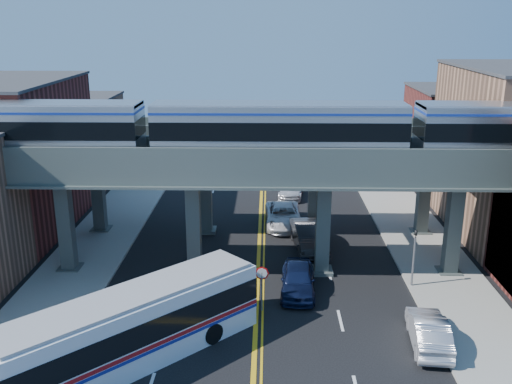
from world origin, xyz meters
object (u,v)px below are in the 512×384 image
car_lane_d (291,188)px  transit_bus (133,328)px  car_lane_a (298,279)px  car_parked_curb (429,331)px  stop_sign (262,281)px  car_lane_b (309,236)px  traffic_signal (414,252)px  transit_train (279,128)px  car_lane_c (283,216)px

car_lane_d → transit_bus: bearing=-100.5°
car_lane_a → car_parked_curb: (6.12, -5.53, -0.06)m
car_lane_a → car_lane_d: (0.32, 18.88, -0.11)m
stop_sign → car_lane_d: (2.41, 21.13, -1.03)m
car_lane_b → car_lane_d: (-0.74, 12.20, -0.21)m
stop_sign → car_lane_d: size_ratio=0.53×
traffic_signal → car_lane_a: 7.01m
car_lane_a → car_lane_b: bearing=83.9°
transit_bus → car_lane_b: size_ratio=2.00×
stop_sign → traffic_signal: bearing=18.6°
transit_train → car_lane_c: (0.58, 8.48, -8.40)m
transit_train → stop_sign: (-0.92, -5.00, -7.45)m
stop_sign → car_lane_a: (2.08, 2.25, -0.92)m
transit_bus → car_lane_a: bearing=-2.1°
traffic_signal → car_lane_c: bearing=125.2°
traffic_signal → car_lane_a: size_ratio=0.83×
transit_train → car_lane_a: 8.89m
car_lane_b → car_lane_c: bearing=103.3°
car_lane_c → car_lane_d: size_ratio=1.17×
transit_train → car_lane_d: transit_train is taller
stop_sign → transit_bus: size_ratio=0.23×
car_lane_d → car_parked_curb: car_parked_curb is taller
transit_train → car_parked_curb: bearing=-48.7°
stop_sign → car_parked_curb: 8.89m
transit_train → car_lane_d: size_ratio=9.19×
car_lane_b → car_parked_curb: (5.05, -12.20, -0.15)m
transit_bus → car_lane_d: transit_bus is taller
car_lane_a → car_parked_curb: bearing=-39.1°
transit_train → car_lane_d: (1.49, 16.13, -8.49)m
car_lane_a → car_lane_d: car_lane_a is taller
car_lane_b → car_lane_d: size_ratio=1.13×
transit_train → car_lane_a: bearing=-67.0°
car_lane_c → car_parked_curb: car_lane_c is taller
car_lane_c → car_lane_d: car_lane_c is taller
stop_sign → traffic_signal: 9.41m
stop_sign → car_lane_a: 3.20m
traffic_signal → car_lane_c: 12.91m
stop_sign → car_parked_curb: bearing=-21.8°
transit_bus → car_lane_b: 16.53m
car_lane_a → car_lane_b: size_ratio=0.87×
car_lane_d → transit_train: bearing=-88.1°
car_lane_d → car_parked_curb: 25.08m
car_lane_d → stop_sign: bearing=-89.3°
traffic_signal → car_lane_d: traffic_signal is taller
stop_sign → transit_bus: 7.65m
car_lane_a → car_lane_b: car_lane_b is taller
car_lane_a → car_lane_c: bearing=96.0°
transit_train → transit_bus: (-6.79, -9.90, -7.51)m
stop_sign → car_parked_curb: stop_sign is taller
transit_train → traffic_signal: size_ratio=11.19×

